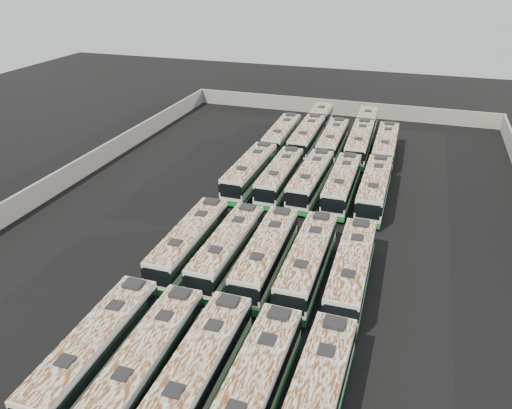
% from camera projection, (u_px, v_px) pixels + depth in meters
% --- Properties ---
extents(ground, '(140.00, 140.00, 0.00)m').
position_uv_depth(ground, '(269.00, 227.00, 43.85)').
color(ground, black).
rests_on(ground, ground).
extents(perimeter_wall, '(45.20, 73.20, 2.20)m').
position_uv_depth(perimeter_wall, '(269.00, 216.00, 43.36)').
color(perimeter_wall, gray).
rests_on(perimeter_wall, ground).
extents(bus_front_far_left, '(2.45, 10.90, 3.06)m').
position_uv_depth(bus_front_far_left, '(95.00, 349.00, 28.10)').
color(bus_front_far_left, silver).
rests_on(bus_front_far_left, ground).
extents(bus_front_left, '(2.52, 10.81, 3.03)m').
position_uv_depth(bus_front_left, '(147.00, 361.00, 27.32)').
color(bus_front_left, silver).
rests_on(bus_front_left, ground).
extents(bus_front_center, '(2.42, 11.22, 3.16)m').
position_uv_depth(bus_front_center, '(197.00, 375.00, 26.34)').
color(bus_front_center, silver).
rests_on(bus_front_center, ground).
extents(bus_front_right, '(2.47, 11.13, 3.13)m').
position_uv_depth(bus_front_right, '(253.00, 391.00, 25.38)').
color(bus_front_right, silver).
rests_on(bus_front_right, ground).
extents(bus_front_far_right, '(2.57, 11.24, 3.15)m').
position_uv_depth(bus_front_far_right, '(314.00, 404.00, 24.60)').
color(bus_front_far_right, silver).
rests_on(bus_front_far_right, ground).
extents(bus_midfront_far_left, '(2.37, 10.85, 3.05)m').
position_uv_depth(bus_midfront_far_left, '(190.00, 242.00, 38.59)').
color(bus_midfront_far_left, silver).
rests_on(bus_midfront_far_left, ground).
extents(bus_midfront_left, '(2.36, 10.81, 3.04)m').
position_uv_depth(bus_midfront_left, '(228.00, 249.00, 37.73)').
color(bus_midfront_left, silver).
rests_on(bus_midfront_left, ground).
extents(bus_midfront_center, '(2.56, 11.05, 3.10)m').
position_uv_depth(bus_midfront_center, '(266.00, 255.00, 36.88)').
color(bus_midfront_center, silver).
rests_on(bus_midfront_center, ground).
extents(bus_midfront_right, '(2.45, 11.14, 3.13)m').
position_uv_depth(bus_midfront_right, '(308.00, 262.00, 36.03)').
color(bus_midfront_right, silver).
rests_on(bus_midfront_right, ground).
extents(bus_midfront_far_right, '(2.52, 11.10, 3.12)m').
position_uv_depth(bus_midfront_far_right, '(351.00, 271.00, 35.05)').
color(bus_midfront_far_right, silver).
rests_on(bus_midfront_far_right, ground).
extents(bus_midback_far_left, '(2.46, 11.16, 3.14)m').
position_uv_depth(bus_midback_far_left, '(250.00, 172.00, 50.97)').
color(bus_midback_far_left, silver).
rests_on(bus_midback_far_left, ground).
extents(bus_midback_left, '(2.30, 10.73, 3.02)m').
position_uv_depth(bus_midback_left, '(280.00, 176.00, 50.08)').
color(bus_midback_left, silver).
rests_on(bus_midback_left, ground).
extents(bus_midback_center, '(2.54, 10.96, 3.07)m').
position_uv_depth(bus_midback_center, '(311.00, 180.00, 49.26)').
color(bus_midback_center, silver).
rests_on(bus_midback_center, ground).
extents(bus_midback_right, '(2.38, 10.87, 3.06)m').
position_uv_depth(bus_midback_right, '(342.00, 184.00, 48.32)').
color(bus_midback_right, silver).
rests_on(bus_midback_right, ground).
extents(bus_midback_far_right, '(2.42, 11.23, 3.16)m').
position_uv_depth(bus_midback_far_right, '(374.00, 188.00, 47.35)').
color(bus_midback_far_right, silver).
rests_on(bus_midback_far_right, ground).
extents(bus_back_far_left, '(2.54, 10.95, 3.07)m').
position_uv_depth(bus_back_far_left, '(282.00, 136.00, 61.29)').
color(bus_back_far_left, silver).
rests_on(bus_back_far_left, ground).
extents(bus_back_left, '(2.61, 17.42, 3.15)m').
position_uv_depth(bus_back_left, '(312.00, 130.00, 63.11)').
color(bus_back_left, silver).
rests_on(bus_back_left, ground).
extents(bus_back_center, '(2.47, 10.83, 3.04)m').
position_uv_depth(bus_back_center, '(333.00, 141.00, 59.60)').
color(bus_back_center, silver).
rests_on(bus_back_center, ground).
extents(bus_back_right, '(2.82, 17.47, 3.16)m').
position_uv_depth(bus_back_right, '(362.00, 135.00, 61.28)').
color(bus_back_right, silver).
rests_on(bus_back_right, ground).
extents(bus_back_far_right, '(2.49, 11.02, 3.09)m').
position_uv_depth(bus_back_far_right, '(386.00, 146.00, 57.87)').
color(bus_back_far_right, silver).
rests_on(bus_back_far_right, ground).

